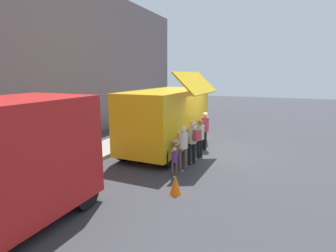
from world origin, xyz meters
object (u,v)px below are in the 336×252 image
Objects in this scene: customer_rear_waiting at (182,144)px; child_near_queue at (175,159)px; traffic_cone_orange at (176,185)px; customer_extra_browsing at (205,127)px; trash_bin at (158,121)px; food_truck_main at (167,118)px; customer_front_ordering at (200,135)px; customer_mid_with_backpack at (193,138)px.

customer_rear_waiting is 1.60× the size of child_near_queue.
traffic_cone_orange is 2.18m from customer_rear_waiting.
traffic_cone_orange is 5.01m from customer_extra_browsing.
customer_extra_browsing is (2.92, -0.06, 0.06)m from customer_rear_waiting.
trash_bin is at bearing -69.24° from customer_extra_browsing.
trash_bin is at bearing 30.81° from food_truck_main.
customer_front_ordering reaches higher than child_near_queue.
customer_front_ordering is at bearing -44.91° from customer_rear_waiting.
customer_front_ordering is 0.92× the size of customer_extra_browsing.
customer_mid_with_backpack is 1.67× the size of child_near_queue.
food_truck_main is at bearing -3.13° from customer_rear_waiting.
customer_rear_waiting reaches higher than customer_front_ordering.
customer_extra_browsing is 1.70× the size of child_near_queue.
customer_extra_browsing reaches higher than customer_mid_with_backpack.
customer_front_ordering is 2.39m from child_near_queue.
customer_front_ordering is 1.29m from customer_extra_browsing.
traffic_cone_orange is at bearing 67.18° from customer_extra_browsing.
customer_extra_browsing is at bearing -131.41° from trash_bin.
customer_rear_waiting is (-0.72, 0.17, -0.07)m from customer_mid_with_backpack.
customer_mid_with_backpack is 0.74m from customer_rear_waiting.
food_truck_main is at bearing -2.10° from customer_front_ordering.
food_truck_main reaches higher than child_near_queue.
trash_bin is 7.39m from customer_rear_waiting.
customer_rear_waiting is at bearing 96.63° from customer_front_ordering.
customer_rear_waiting is at bearing -143.24° from food_truck_main.
child_near_queue is (1.30, 0.53, 0.33)m from traffic_cone_orange.
trash_bin is 0.65× the size of customer_front_ordering.
food_truck_main is 3.18× the size of customer_extra_browsing.
customer_rear_waiting reaches higher than child_near_queue.
customer_extra_browsing reaches higher than child_near_queue.
customer_front_ordering is at bearing -61.11° from customer_mid_with_backpack.
traffic_cone_orange is 2.85m from customer_mid_with_backpack.
child_near_queue is (-2.35, 0.23, -0.34)m from customer_front_ordering.
trash_bin is 0.61× the size of customer_mid_with_backpack.
trash_bin is at bearing 27.24° from traffic_cone_orange.
traffic_cone_orange is 0.35× the size of customer_front_ordering.
customer_front_ordering is at bearing -139.52° from trash_bin.
food_truck_main is 3.29m from child_near_queue.
food_truck_main is 1.80m from customer_extra_browsing.
customer_rear_waiting is 0.95× the size of customer_extra_browsing.
child_near_queue is at bearing 97.93° from customer_front_ordering.
child_near_queue is at bearing 139.43° from customer_rear_waiting.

